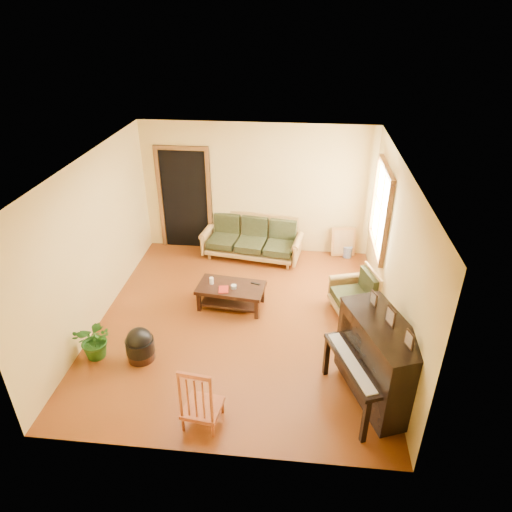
# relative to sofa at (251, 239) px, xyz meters

# --- Properties ---
(floor) EXTENTS (5.00, 5.00, 0.00)m
(floor) POSITION_rel_sofa_xyz_m (0.06, -2.11, -0.41)
(floor) COLOR #59260B
(floor) RESTS_ON ground
(doorway) EXTENTS (1.08, 0.16, 2.05)m
(doorway) POSITION_rel_sofa_xyz_m (-1.39, 0.37, 0.61)
(doorway) COLOR black
(doorway) RESTS_ON floor
(window) EXTENTS (0.12, 1.36, 1.46)m
(window) POSITION_rel_sofa_xyz_m (2.27, -0.81, 1.09)
(window) COLOR white
(window) RESTS_ON right_wall
(sofa) EXTENTS (2.02, 1.09, 0.82)m
(sofa) POSITION_rel_sofa_xyz_m (0.00, 0.00, 0.00)
(sofa) COLOR #A3793C
(sofa) RESTS_ON floor
(coffee_table) EXTENTS (1.16, 0.72, 0.40)m
(coffee_table) POSITION_rel_sofa_xyz_m (-0.14, -1.72, -0.21)
(coffee_table) COLOR black
(coffee_table) RESTS_ON floor
(armchair) EXTENTS (0.92, 0.94, 0.76)m
(armchair) POSITION_rel_sofa_xyz_m (1.86, -1.66, -0.03)
(armchair) COLOR #A3793C
(armchair) RESTS_ON floor
(piano) EXTENTS (1.21, 1.53, 1.18)m
(piano) POSITION_rel_sofa_xyz_m (2.00, -3.56, 0.18)
(piano) COLOR black
(piano) RESTS_ON floor
(footstool) EXTENTS (0.48, 0.48, 0.38)m
(footstool) POSITION_rel_sofa_xyz_m (-1.24, -3.14, -0.22)
(footstool) COLOR black
(footstool) RESTS_ON floor
(red_chair) EXTENTS (0.49, 0.53, 0.94)m
(red_chair) POSITION_rel_sofa_xyz_m (-0.11, -4.16, 0.06)
(red_chair) COLOR brown
(red_chair) RESTS_ON floor
(leaning_frame) EXTENTS (0.49, 0.18, 0.64)m
(leaning_frame) POSITION_rel_sofa_xyz_m (1.82, 0.26, -0.09)
(leaning_frame) COLOR #B27B3B
(leaning_frame) RESTS_ON floor
(ceramic_crock) EXTENTS (0.19, 0.19, 0.23)m
(ceramic_crock) POSITION_rel_sofa_xyz_m (1.92, 0.22, -0.30)
(ceramic_crock) COLOR #2F448E
(ceramic_crock) RESTS_ON floor
(potted_plant) EXTENTS (0.60, 0.54, 0.61)m
(potted_plant) POSITION_rel_sofa_xyz_m (-1.87, -3.16, -0.11)
(potted_plant) COLOR #245919
(potted_plant) RESTS_ON floor
(book) EXTENTS (0.19, 0.24, 0.02)m
(book) POSITION_rel_sofa_xyz_m (-0.32, -1.86, -0.00)
(book) COLOR maroon
(book) RESTS_ON coffee_table
(candle) EXTENTS (0.09, 0.09, 0.12)m
(candle) POSITION_rel_sofa_xyz_m (-0.47, -1.68, 0.04)
(candle) COLOR white
(candle) RESTS_ON coffee_table
(glass_jar) EXTENTS (0.12, 0.12, 0.06)m
(glass_jar) POSITION_rel_sofa_xyz_m (-0.09, -1.78, 0.02)
(glass_jar) COLOR silver
(glass_jar) RESTS_ON coffee_table
(remote) EXTENTS (0.16, 0.09, 0.02)m
(remote) POSITION_rel_sofa_xyz_m (0.25, -1.61, -0.01)
(remote) COLOR black
(remote) RESTS_ON coffee_table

